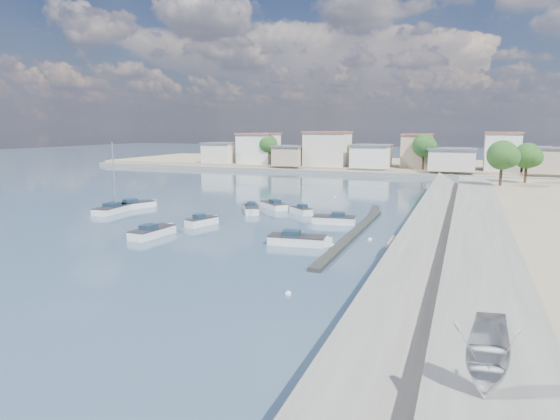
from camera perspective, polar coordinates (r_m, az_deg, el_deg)
name	(u,v)px	position (r m, az deg, el deg)	size (l,w,h in m)	color
ground	(353,193)	(77.44, 8.85, 2.01)	(400.00, 400.00, 0.00)	#324C65
seawall_walkway	(479,230)	(48.80, 23.06, -2.26)	(5.00, 90.00, 1.80)	slate
breakwater	(358,229)	(49.66, 9.53, -2.25)	(2.00, 31.02, 0.35)	black
far_shore_land	(397,166)	(128.32, 14.11, 5.27)	(160.00, 40.00, 1.40)	gray
far_shore_quay	(384,174)	(107.65, 12.58, 4.32)	(160.00, 2.50, 0.80)	slate
far_town	(437,153)	(112.05, 18.61, 6.58)	(113.01, 12.80, 8.35)	beige
shore_trees	(423,149)	(103.38, 17.04, 7.13)	(74.56, 38.32, 7.92)	#38281E
motorboat_a	(154,232)	(48.06, -15.08, -2.61)	(2.39, 5.62, 1.48)	white
motorboat_b	(203,222)	(52.27, -9.35, -1.40)	(2.57, 4.18, 1.48)	white
motorboat_c	(272,206)	(62.21, -0.92, 0.55)	(4.80, 4.47, 1.48)	white
motorboat_d	(332,220)	(52.80, 6.32, -1.21)	(5.40, 2.64, 1.48)	white
motorboat_e	(136,205)	(65.42, -17.11, 0.57)	(4.15, 5.92, 1.48)	white
motorboat_f	(300,211)	(58.41, 2.50, -0.08)	(3.56, 3.36, 1.48)	white
motorboat_g	(251,210)	(59.09, -3.52, 0.03)	(3.59, 4.68, 1.48)	white
motorboat_h	(300,240)	(43.02, 2.47, -3.73)	(5.96, 2.78, 1.48)	white
sailboat	(117,208)	(63.50, -19.20, 0.21)	(2.78, 7.50, 9.00)	white
mooring_buoys	(342,228)	(50.20, 7.61, -2.21)	(16.04, 42.39, 0.41)	white
overturned_dinghy	(484,390)	(17.76, 23.58, -19.46)	(3.04, 1.43, 0.57)	#A5A8AD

